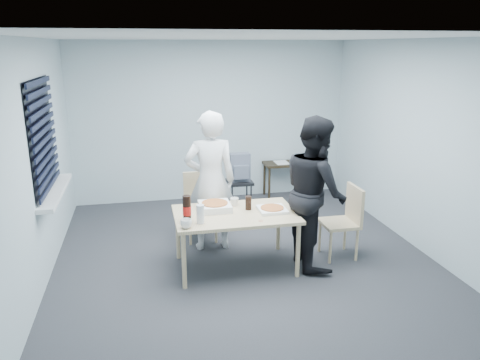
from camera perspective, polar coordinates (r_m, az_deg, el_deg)
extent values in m
plane|color=#2B2C30|center=(5.80, 0.54, -9.59)|extent=(5.00, 5.00, 0.00)
plane|color=white|center=(5.23, 0.62, 17.02)|extent=(5.00, 5.00, 0.00)
plane|color=silver|center=(7.78, -3.50, 7.09)|extent=(4.50, 0.00, 4.50)
plane|color=silver|center=(3.09, 10.90, -7.37)|extent=(4.50, 0.00, 4.50)
plane|color=silver|center=(5.36, -23.62, 1.61)|extent=(0.00, 5.00, 5.00)
plane|color=silver|center=(6.25, 21.18, 3.79)|extent=(0.00, 5.00, 5.00)
plane|color=black|center=(5.69, -23.01, 5.04)|extent=(0.00, 1.30, 1.30)
cube|color=black|center=(5.68, -22.71, 5.07)|extent=(0.04, 1.30, 1.25)
cube|color=silver|center=(5.83, -21.58, -1.32)|extent=(0.18, 1.42, 0.05)
cube|color=beige|center=(5.35, -0.57, -4.23)|extent=(1.39, 0.88, 0.04)
cylinder|color=beige|center=(5.06, -6.84, -9.78)|extent=(0.05, 0.05, 0.64)
cylinder|color=beige|center=(5.75, -7.58, -6.53)|extent=(0.05, 0.05, 0.64)
cylinder|color=beige|center=(5.30, 7.08, -8.52)|extent=(0.05, 0.05, 0.64)
cylinder|color=beige|center=(5.96, 4.70, -5.57)|extent=(0.05, 0.05, 0.64)
cube|color=beige|center=(6.24, -4.76, -3.49)|extent=(0.42, 0.42, 0.04)
cube|color=beige|center=(6.34, -5.03, -0.88)|extent=(0.42, 0.04, 0.44)
cylinder|color=beige|center=(6.14, -6.08, -6.09)|extent=(0.03, 0.03, 0.41)
cylinder|color=beige|center=(6.46, -6.41, -4.97)|extent=(0.03, 0.03, 0.41)
cylinder|color=beige|center=(6.18, -2.93, -5.87)|extent=(0.03, 0.03, 0.41)
cylinder|color=beige|center=(6.50, -3.42, -4.77)|extent=(0.03, 0.03, 0.41)
cube|color=beige|center=(5.84, 11.97, -5.21)|extent=(0.42, 0.42, 0.04)
cube|color=beige|center=(5.83, 13.82, -2.83)|extent=(0.04, 0.42, 0.44)
cylinder|color=beige|center=(5.71, 10.96, -8.07)|extent=(0.03, 0.03, 0.41)
cylinder|color=beige|center=(6.00, 9.70, -6.79)|extent=(0.03, 0.03, 0.41)
cylinder|color=beige|center=(5.85, 14.05, -7.68)|extent=(0.03, 0.03, 0.41)
cylinder|color=beige|center=(6.13, 12.67, -6.46)|extent=(0.03, 0.03, 0.41)
imported|color=silver|center=(5.83, -3.63, -0.17)|extent=(0.65, 0.42, 1.77)
imported|color=black|center=(5.47, 9.13, -1.45)|extent=(0.47, 0.86, 1.77)
cube|color=#2E2215|center=(8.02, 6.13, 2.02)|extent=(0.90, 0.40, 0.04)
cylinder|color=#2E2215|center=(7.84, 3.59, -0.52)|extent=(0.04, 0.04, 0.56)
cylinder|color=#2E2215|center=(8.13, 2.99, 0.11)|extent=(0.04, 0.04, 0.56)
cylinder|color=#2E2215|center=(8.09, 9.16, -0.16)|extent=(0.04, 0.04, 0.56)
cylinder|color=#2E2215|center=(8.37, 8.39, 0.43)|extent=(0.04, 0.04, 0.56)
cube|color=black|center=(7.17, -0.04, -0.24)|extent=(0.37, 0.37, 0.04)
cylinder|color=black|center=(7.08, -0.95, -2.65)|extent=(0.04, 0.04, 0.48)
cylinder|color=black|center=(7.36, -1.40, -1.93)|extent=(0.04, 0.04, 0.48)
cylinder|color=black|center=(7.14, 1.36, -2.49)|extent=(0.04, 0.04, 0.48)
cylinder|color=black|center=(7.41, 0.83, -1.79)|extent=(0.04, 0.04, 0.48)
cube|color=slate|center=(7.11, -0.04, 1.58)|extent=(0.31, 0.16, 0.43)
cube|color=slate|center=(7.01, 0.15, 0.95)|extent=(0.23, 0.06, 0.20)
cube|color=white|center=(5.45, -3.09, -3.44)|extent=(0.36, 0.36, 0.04)
cube|color=white|center=(5.44, -3.09, -3.06)|extent=(0.36, 0.36, 0.04)
cylinder|color=#CC7F38|center=(5.43, -3.10, -2.81)|extent=(0.30, 0.30, 0.01)
cube|color=white|center=(5.42, 3.94, -3.61)|extent=(0.32, 0.32, 0.03)
cylinder|color=#CC7F38|center=(5.41, 3.94, -3.38)|extent=(0.27, 0.27, 0.01)
imported|color=white|center=(4.93, -6.58, -5.32)|extent=(0.17, 0.17, 0.10)
imported|color=white|center=(5.58, -0.67, -2.66)|extent=(0.10, 0.10, 0.09)
cylinder|color=black|center=(5.43, 1.03, -2.81)|extent=(0.09, 0.09, 0.16)
cylinder|color=black|center=(5.07, -6.49, -3.51)|extent=(0.09, 0.09, 0.29)
cylinder|color=red|center=(5.08, -6.48, -3.72)|extent=(0.09, 0.09, 0.10)
cylinder|color=silver|center=(5.03, -4.85, -4.16)|extent=(0.10, 0.10, 0.20)
torus|color=red|center=(5.11, 2.54, -5.00)|extent=(0.06, 0.06, 0.00)
cube|color=white|center=(7.98, 5.09, 2.14)|extent=(0.22, 0.31, 0.01)
cube|color=black|center=(8.12, 7.53, 2.53)|extent=(0.17, 0.14, 0.07)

